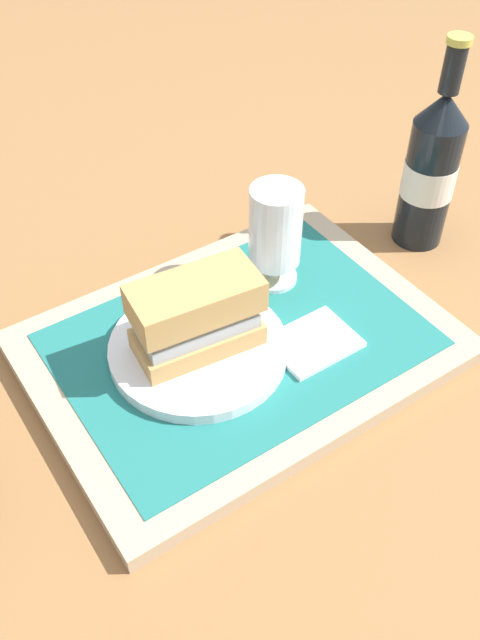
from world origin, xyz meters
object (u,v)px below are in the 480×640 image
(plate, at_px, (198,349))
(beer_glass, at_px, (275,231))
(sandwich, at_px, (199,314))
(beer_bottle, at_px, (431,169))

(plate, relative_size, beer_glass, 1.52)
(sandwich, relative_size, beer_bottle, 0.51)
(beer_bottle, bearing_deg, plate, -174.34)
(beer_glass, bearing_deg, sandwich, -157.96)
(sandwich, bearing_deg, plate, 180.00)
(plate, bearing_deg, beer_bottle, 5.66)
(plate, height_order, sandwich, sandwich)
(sandwich, distance_m, beer_glass, 0.14)
(sandwich, distance_m, beer_bottle, 0.36)
(plate, xyz_separation_m, sandwich, (0.00, -0.00, 0.05))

